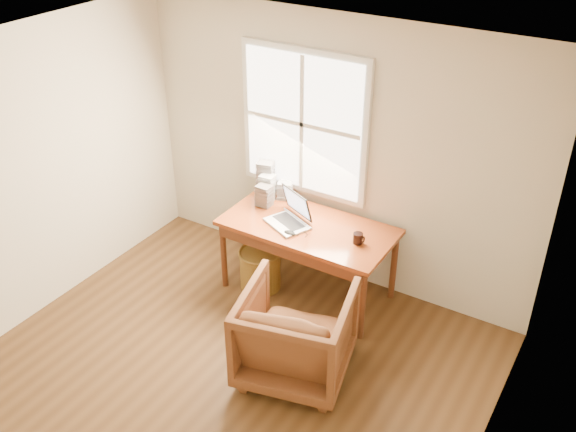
% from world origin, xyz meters
% --- Properties ---
extents(room_shell, '(4.04, 4.54, 2.64)m').
position_xyz_m(room_shell, '(-0.02, 0.16, 1.32)').
color(room_shell, '#4D321A').
rests_on(room_shell, ground).
extents(desk, '(1.60, 0.80, 0.04)m').
position_xyz_m(desk, '(0.00, 1.80, 0.73)').
color(desk, brown).
rests_on(desk, room_shell).
extents(armchair, '(1.04, 1.05, 0.80)m').
position_xyz_m(armchair, '(0.46, 0.80, 0.40)').
color(armchair, brown).
rests_on(armchair, room_shell).
extents(wicker_stool, '(0.40, 0.40, 0.40)m').
position_xyz_m(wicker_stool, '(-0.43, 1.63, 0.20)').
color(wicker_stool, brown).
rests_on(wicker_stool, room_shell).
extents(laptop, '(0.52, 0.53, 0.29)m').
position_xyz_m(laptop, '(-0.17, 1.71, 0.90)').
color(laptop, silver).
rests_on(laptop, desk).
extents(mouse, '(0.11, 0.07, 0.04)m').
position_xyz_m(mouse, '(-0.06, 1.57, 0.77)').
color(mouse, black).
rests_on(mouse, desk).
extents(coffee_mug, '(0.09, 0.09, 0.10)m').
position_xyz_m(coffee_mug, '(0.52, 1.77, 0.80)').
color(coffee_mug, black).
rests_on(coffee_mug, desk).
extents(cd_stack_a, '(0.15, 0.13, 0.27)m').
position_xyz_m(cd_stack_a, '(-0.58, 2.01, 0.89)').
color(cd_stack_a, silver).
rests_on(cd_stack_a, desk).
extents(cd_stack_b, '(0.14, 0.13, 0.22)m').
position_xyz_m(cd_stack_b, '(-0.55, 1.90, 0.86)').
color(cd_stack_b, '#28282D').
rests_on(cd_stack_b, desk).
extents(cd_stack_c, '(0.19, 0.17, 0.36)m').
position_xyz_m(cd_stack_c, '(-0.66, 2.10, 0.93)').
color(cd_stack_c, '#9898A4').
rests_on(cd_stack_c, desk).
extents(cd_stack_d, '(0.17, 0.15, 0.18)m').
position_xyz_m(cd_stack_d, '(-0.45, 2.13, 0.84)').
color(cd_stack_d, silver).
rests_on(cd_stack_d, desk).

